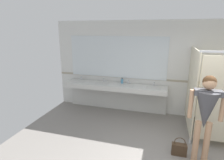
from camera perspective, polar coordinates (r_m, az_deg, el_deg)
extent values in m
cube|color=silver|center=(5.64, 20.88, 2.91)|extent=(7.73, 0.12, 2.73)
cube|color=#9E937F|center=(5.64, 20.63, -0.35)|extent=(7.73, 0.01, 0.06)
cube|color=silver|center=(5.60, 0.66, -2.01)|extent=(3.09, 0.56, 0.14)
cube|color=silver|center=(5.96, 1.28, -5.41)|extent=(3.09, 0.08, 0.74)
cube|color=beige|center=(5.98, -10.17, -0.94)|extent=(0.42, 0.31, 0.11)
cylinder|color=silver|center=(6.14, -9.32, 0.54)|extent=(0.04, 0.04, 0.11)
cylinder|color=silver|center=(6.08, -9.56, 0.82)|extent=(0.03, 0.11, 0.03)
sphere|color=silver|center=(6.12, -8.68, 0.29)|extent=(0.04, 0.04, 0.04)
cube|color=beige|center=(5.68, -3.17, -1.57)|extent=(0.42, 0.31, 0.11)
cylinder|color=silver|center=(5.85, -2.47, 0.00)|extent=(0.04, 0.04, 0.11)
cylinder|color=silver|center=(5.79, -2.66, 0.30)|extent=(0.03, 0.11, 0.03)
sphere|color=silver|center=(5.84, -1.79, -0.26)|extent=(0.04, 0.04, 0.04)
cube|color=beige|center=(5.48, 4.47, -2.23)|extent=(0.42, 0.31, 0.11)
cylinder|color=silver|center=(5.65, 4.96, -0.58)|extent=(0.04, 0.04, 0.11)
cylinder|color=silver|center=(5.59, 4.85, -0.28)|extent=(0.03, 0.11, 0.03)
sphere|color=silver|center=(5.66, 5.67, -0.85)|extent=(0.04, 0.04, 0.04)
cube|color=beige|center=(5.38, 12.55, -2.88)|extent=(0.42, 0.31, 0.11)
cylinder|color=silver|center=(5.56, 12.78, -1.17)|extent=(0.04, 0.04, 0.11)
cylinder|color=silver|center=(5.50, 12.77, -0.88)|extent=(0.03, 0.11, 0.03)
sphere|color=silver|center=(5.57, 13.49, -1.45)|extent=(0.04, 0.04, 0.04)
cube|color=silver|center=(5.68, 1.48, 6.99)|extent=(2.99, 0.02, 1.25)
cube|color=beige|center=(4.93, 23.18, -2.42)|extent=(0.03, 1.48, 1.92)
cylinder|color=silver|center=(4.72, 22.74, -16.79)|extent=(0.05, 0.05, 0.12)
cube|color=beige|center=(4.36, 30.28, -5.55)|extent=(0.86, 0.03, 1.82)
cylinder|color=tan|center=(4.07, 26.91, -16.86)|extent=(0.11, 0.11, 0.84)
cylinder|color=tan|center=(4.03, 24.30, -16.81)|extent=(0.11, 0.11, 0.84)
cone|color=#47474C|center=(3.76, 26.76, -8.22)|extent=(0.40, 0.40, 0.72)
cube|color=#47474C|center=(3.65, 27.37, -3.47)|extent=(0.46, 0.16, 0.10)
cylinder|color=tan|center=(3.79, 30.77, -7.11)|extent=(0.08, 0.08, 0.54)
cylinder|color=tan|center=(3.68, 22.97, -6.74)|extent=(0.08, 0.08, 0.54)
sphere|color=tan|center=(3.60, 27.70, -0.84)|extent=(0.23, 0.23, 0.23)
sphere|color=#472D19|center=(3.61, 27.70, -0.57)|extent=(0.23, 0.23, 0.23)
cube|color=#3F2D1E|center=(4.25, 19.83, -19.35)|extent=(0.29, 0.13, 0.24)
torus|color=#3F2D1E|center=(4.16, 20.04, -17.51)|extent=(0.22, 0.02, 0.22)
cylinder|color=teal|center=(5.67, 3.11, -0.33)|extent=(0.07, 0.07, 0.14)
cylinder|color=black|center=(5.64, 3.13, 0.54)|extent=(0.03, 0.03, 0.04)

